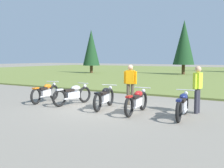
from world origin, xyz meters
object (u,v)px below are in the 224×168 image
object	(u,v)px
motorcycle_orange	(46,92)
motorcycle_black	(104,97)
motorcycle_red	(137,101)
motorcycle_silver	(73,94)
rider_in_hivis_vest	(198,87)
rider_checking_bike	(130,82)
motorcycle_navy	(183,105)

from	to	relation	value
motorcycle_orange	motorcycle_black	world-z (taller)	same
motorcycle_black	motorcycle_red	size ratio (longest dim) A/B	0.99
motorcycle_silver	rider_in_hivis_vest	world-z (taller)	rider_in_hivis_vest
rider_in_hivis_vest	motorcycle_red	bearing A→B (deg)	-148.08
motorcycle_black	rider_checking_bike	xyz separation A→B (m)	(0.47, 1.27, 0.51)
motorcycle_silver	rider_checking_bike	bearing A→B (deg)	29.29
rider_in_hivis_vest	rider_checking_bike	distance (m)	2.86
motorcycle_orange	motorcycle_red	size ratio (longest dim) A/B	0.99
motorcycle_black	rider_in_hivis_vest	distance (m)	3.47
motorcycle_silver	motorcycle_black	size ratio (longest dim) A/B	1.01
motorcycle_black	rider_in_hivis_vest	world-z (taller)	rider_in_hivis_vest
motorcycle_orange	motorcycle_black	xyz separation A→B (m)	(3.10, -0.00, 0.00)
rider_checking_bike	motorcycle_black	bearing A→B (deg)	-110.37
motorcycle_black	rider_checking_bike	bearing A→B (deg)	69.63
motorcycle_orange	motorcycle_silver	size ratio (longest dim) A/B	1.00
motorcycle_orange	motorcycle_red	bearing A→B (deg)	-2.77
motorcycle_black	rider_checking_bike	world-z (taller)	rider_checking_bike
motorcycle_red	motorcycle_navy	xyz separation A→B (m)	(1.61, 0.09, 0.00)
rider_checking_bike	rider_in_hivis_vest	bearing A→B (deg)	-7.16
motorcycle_navy	rider_checking_bike	bearing A→B (deg)	152.01
motorcycle_orange	rider_in_hivis_vest	size ratio (longest dim) A/B	1.25
motorcycle_red	rider_checking_bike	world-z (taller)	rider_checking_bike
motorcycle_red	motorcycle_navy	world-z (taller)	same
motorcycle_orange	rider_in_hivis_vest	world-z (taller)	rider_in_hivis_vest
motorcycle_silver	motorcycle_orange	bearing A→B (deg)	-176.61
motorcycle_orange	motorcycle_navy	distance (m)	6.20
motorcycle_black	motorcycle_navy	xyz separation A→B (m)	(3.10, -0.13, 0.00)
motorcycle_red	motorcycle_navy	bearing A→B (deg)	3.26
motorcycle_navy	motorcycle_red	bearing A→B (deg)	-176.74
motorcycle_orange	motorcycle_silver	bearing A→B (deg)	3.39
motorcycle_orange	motorcycle_navy	xyz separation A→B (m)	(6.20, -0.13, 0.00)
rider_checking_bike	motorcycle_red	bearing A→B (deg)	-55.54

